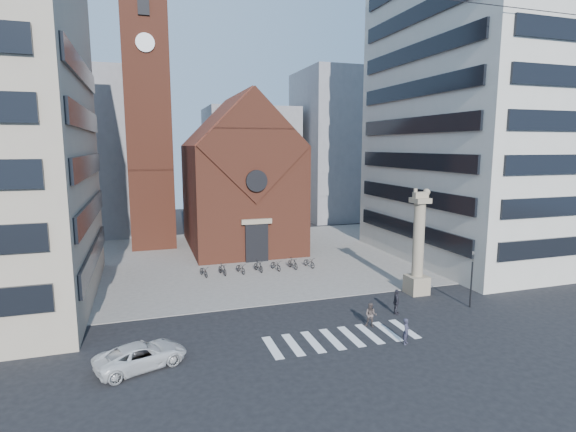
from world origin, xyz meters
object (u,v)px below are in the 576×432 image
object	(u,v)px
traffic_light	(472,278)
white_car	(141,356)
pedestrian_0	(406,331)
scooter_0	(204,271)
pedestrian_1	(371,315)
pedestrian_2	(396,302)
lion_column	(418,252)

from	to	relation	value
traffic_light	white_car	distance (m)	23.63
pedestrian_0	scooter_0	bearing A→B (deg)	75.70
pedestrian_1	pedestrian_2	world-z (taller)	pedestrian_2
white_car	pedestrian_2	size ratio (longest dim) A/B	2.66
lion_column	white_car	size ratio (longest dim) A/B	1.77
pedestrian_1	lion_column	bearing A→B (deg)	73.02
traffic_light	white_car	xyz separation A→B (m)	(-23.48, -2.11, -1.61)
pedestrian_1	scooter_0	bearing A→B (deg)	157.99
pedestrian_2	traffic_light	bearing A→B (deg)	-73.45
pedestrian_0	pedestrian_1	xyz separation A→B (m)	(-0.79, 3.00, 0.02)
scooter_0	pedestrian_1	bearing A→B (deg)	-72.91
pedestrian_0	pedestrian_1	world-z (taller)	pedestrian_1
lion_column	pedestrian_2	bearing A→B (deg)	-138.98
lion_column	white_car	bearing A→B (deg)	-164.14
white_car	pedestrian_0	distance (m)	15.51
lion_column	pedestrian_0	size ratio (longest dim) A/B	5.36
pedestrian_0	pedestrian_2	distance (m)	4.94
scooter_0	white_car	bearing A→B (deg)	-122.64
scooter_0	pedestrian_0	bearing A→B (deg)	-75.31
lion_column	white_car	xyz separation A→B (m)	(-21.49, -6.11, -2.78)
pedestrian_2	scooter_0	world-z (taller)	pedestrian_2
lion_column	pedestrian_2	xyz separation A→B (m)	(-4.04, -3.52, -2.54)
pedestrian_0	scooter_0	distance (m)	20.66
traffic_light	pedestrian_0	bearing A→B (deg)	-153.62
pedestrian_0	pedestrian_2	xyz separation A→B (m)	(2.05, 4.49, 0.11)
lion_column	scooter_0	world-z (taller)	lion_column
pedestrian_1	scooter_0	world-z (taller)	pedestrian_1
lion_column	traffic_light	xyz separation A→B (m)	(1.99, -4.00, -1.17)
traffic_light	white_car	size ratio (longest dim) A/B	0.88
traffic_light	pedestrian_1	world-z (taller)	traffic_light
lion_column	traffic_light	world-z (taller)	lion_column
traffic_light	scooter_0	xyz separation A→B (m)	(-17.98, 14.12, -1.75)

